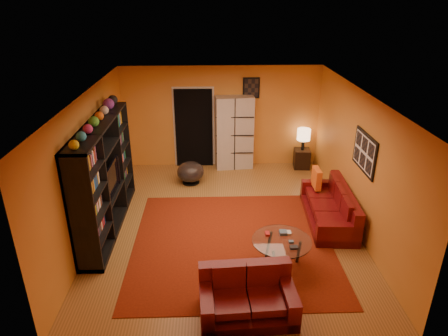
{
  "coord_description": "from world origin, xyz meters",
  "views": [
    {
      "loc": [
        -0.27,
        -6.84,
        4.22
      ],
      "look_at": [
        -0.03,
        0.1,
        1.16
      ],
      "focal_mm": 32.0,
      "sensor_mm": 36.0,
      "label": 1
    }
  ],
  "objects_px": {
    "sofa": "(332,208)",
    "storage_cabinet": "(234,133)",
    "coffee_table": "(282,243)",
    "side_table": "(302,159)",
    "loveseat": "(247,296)",
    "bowl_chair": "(191,172)",
    "table_lamp": "(304,135)",
    "entertainment_unit": "(104,177)",
    "tv": "(107,179)"
  },
  "relations": [
    {
      "from": "sofa",
      "to": "storage_cabinet",
      "type": "relative_size",
      "value": 1.06
    },
    {
      "from": "coffee_table",
      "to": "side_table",
      "type": "distance_m",
      "value": 4.26
    },
    {
      "from": "sofa",
      "to": "loveseat",
      "type": "bearing_deg",
      "value": -124.63
    },
    {
      "from": "storage_cabinet",
      "to": "bowl_chair",
      "type": "distance_m",
      "value": 1.58
    },
    {
      "from": "loveseat",
      "to": "table_lamp",
      "type": "bearing_deg",
      "value": -23.69
    },
    {
      "from": "entertainment_unit",
      "to": "table_lamp",
      "type": "xyz_separation_m",
      "value": [
        4.37,
        2.7,
        -0.15
      ]
    },
    {
      "from": "entertainment_unit",
      "to": "bowl_chair",
      "type": "distance_m",
      "value": 2.51
    },
    {
      "from": "bowl_chair",
      "to": "table_lamp",
      "type": "xyz_separation_m",
      "value": [
        2.86,
        0.83,
        0.61
      ]
    },
    {
      "from": "table_lamp",
      "to": "side_table",
      "type": "bearing_deg",
      "value": 45.0
    },
    {
      "from": "bowl_chair",
      "to": "side_table",
      "type": "distance_m",
      "value": 2.98
    },
    {
      "from": "coffee_table",
      "to": "side_table",
      "type": "height_order",
      "value": "same"
    },
    {
      "from": "loveseat",
      "to": "side_table",
      "type": "bearing_deg",
      "value": -23.69
    },
    {
      "from": "bowl_chair",
      "to": "table_lamp",
      "type": "relative_size",
      "value": 1.16
    },
    {
      "from": "sofa",
      "to": "bowl_chair",
      "type": "xyz_separation_m",
      "value": [
        -2.9,
        1.84,
        -0.0
      ]
    },
    {
      "from": "tv",
      "to": "bowl_chair",
      "type": "xyz_separation_m",
      "value": [
        1.46,
        1.88,
        -0.73
      ]
    },
    {
      "from": "side_table",
      "to": "entertainment_unit",
      "type": "bearing_deg",
      "value": -148.32
    },
    {
      "from": "tv",
      "to": "sofa",
      "type": "xyz_separation_m",
      "value": [
        4.36,
        0.04,
        -0.72
      ]
    },
    {
      "from": "entertainment_unit",
      "to": "coffee_table",
      "type": "height_order",
      "value": "entertainment_unit"
    },
    {
      "from": "sofa",
      "to": "table_lamp",
      "type": "bearing_deg",
      "value": 94.4
    },
    {
      "from": "sofa",
      "to": "bowl_chair",
      "type": "bearing_deg",
      "value": 151.12
    },
    {
      "from": "coffee_table",
      "to": "side_table",
      "type": "relative_size",
      "value": 1.96
    },
    {
      "from": "entertainment_unit",
      "to": "loveseat",
      "type": "relative_size",
      "value": 2.17
    },
    {
      "from": "entertainment_unit",
      "to": "tv",
      "type": "relative_size",
      "value": 2.96
    },
    {
      "from": "loveseat",
      "to": "coffee_table",
      "type": "relative_size",
      "value": 1.41
    },
    {
      "from": "coffee_table",
      "to": "bowl_chair",
      "type": "height_order",
      "value": "bowl_chair"
    },
    {
      "from": "entertainment_unit",
      "to": "bowl_chair",
      "type": "relative_size",
      "value": 4.62
    },
    {
      "from": "sofa",
      "to": "storage_cabinet",
      "type": "xyz_separation_m",
      "value": [
        -1.8,
        2.78,
        0.65
      ]
    },
    {
      "from": "sofa",
      "to": "side_table",
      "type": "relative_size",
      "value": 4.0
    },
    {
      "from": "tv",
      "to": "storage_cabinet",
      "type": "distance_m",
      "value": 3.8
    },
    {
      "from": "entertainment_unit",
      "to": "table_lamp",
      "type": "distance_m",
      "value": 5.14
    },
    {
      "from": "entertainment_unit",
      "to": "table_lamp",
      "type": "height_order",
      "value": "entertainment_unit"
    },
    {
      "from": "side_table",
      "to": "coffee_table",
      "type": "bearing_deg",
      "value": -106.72
    },
    {
      "from": "tv",
      "to": "bowl_chair",
      "type": "height_order",
      "value": "tv"
    },
    {
      "from": "loveseat",
      "to": "table_lamp",
      "type": "xyz_separation_m",
      "value": [
        1.88,
        5.12,
        0.61
      ]
    },
    {
      "from": "tv",
      "to": "table_lamp",
      "type": "height_order",
      "value": "tv"
    },
    {
      "from": "storage_cabinet",
      "to": "table_lamp",
      "type": "relative_size",
      "value": 3.37
    },
    {
      "from": "tv",
      "to": "sofa",
      "type": "bearing_deg",
      "value": -89.53
    },
    {
      "from": "entertainment_unit",
      "to": "storage_cabinet",
      "type": "xyz_separation_m",
      "value": [
        2.6,
        2.8,
        -0.11
      ]
    },
    {
      "from": "loveseat",
      "to": "coffee_table",
      "type": "xyz_separation_m",
      "value": [
        0.66,
        1.04,
        0.16
      ]
    },
    {
      "from": "sofa",
      "to": "entertainment_unit",
      "type": "bearing_deg",
      "value": -176.19
    },
    {
      "from": "tv",
      "to": "sofa",
      "type": "distance_m",
      "value": 4.42
    },
    {
      "from": "sofa",
      "to": "side_table",
      "type": "distance_m",
      "value": 2.68
    },
    {
      "from": "storage_cabinet",
      "to": "side_table",
      "type": "xyz_separation_m",
      "value": [
        1.77,
        -0.1,
        -0.69
      ]
    },
    {
      "from": "storage_cabinet",
      "to": "side_table",
      "type": "relative_size",
      "value": 3.76
    },
    {
      "from": "side_table",
      "to": "table_lamp",
      "type": "height_order",
      "value": "table_lamp"
    },
    {
      "from": "sofa",
      "to": "table_lamp",
      "type": "relative_size",
      "value": 3.59
    },
    {
      "from": "tv",
      "to": "storage_cabinet",
      "type": "bearing_deg",
      "value": -42.17
    },
    {
      "from": "storage_cabinet",
      "to": "bowl_chair",
      "type": "height_order",
      "value": "storage_cabinet"
    },
    {
      "from": "sofa",
      "to": "coffee_table",
      "type": "relative_size",
      "value": 2.04
    },
    {
      "from": "entertainment_unit",
      "to": "storage_cabinet",
      "type": "relative_size",
      "value": 1.59
    }
  ]
}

